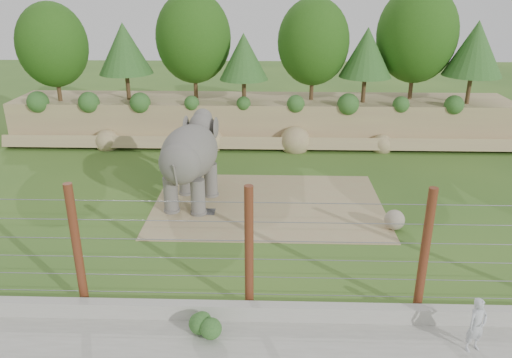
{
  "coord_description": "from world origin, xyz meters",
  "views": [
    {
      "loc": [
        0.58,
        -17.02,
        9.2
      ],
      "look_at": [
        0.0,
        2.0,
        1.6
      ],
      "focal_mm": 35.0,
      "sensor_mm": 36.0,
      "label": 1
    }
  ],
  "objects_px": {
    "barrier_fence": "(249,250)",
    "zookeeper": "(477,325)",
    "stone_ball": "(394,220)",
    "elephant": "(190,164)"
  },
  "relations": [
    {
      "from": "stone_ball",
      "to": "zookeeper",
      "type": "distance_m",
      "value": 6.94
    },
    {
      "from": "elephant",
      "to": "stone_ball",
      "type": "xyz_separation_m",
      "value": [
        8.36,
        -2.23,
        -1.42
      ]
    },
    {
      "from": "elephant",
      "to": "zookeeper",
      "type": "height_order",
      "value": "elephant"
    },
    {
      "from": "stone_ball",
      "to": "zookeeper",
      "type": "xyz_separation_m",
      "value": [
        0.54,
        -6.91,
        0.38
      ]
    },
    {
      "from": "stone_ball",
      "to": "zookeeper",
      "type": "height_order",
      "value": "zookeeper"
    },
    {
      "from": "elephant",
      "to": "zookeeper",
      "type": "distance_m",
      "value": 12.8
    },
    {
      "from": "barrier_fence",
      "to": "stone_ball",
      "type": "bearing_deg",
      "value": 43.8
    },
    {
      "from": "barrier_fence",
      "to": "zookeeper",
      "type": "height_order",
      "value": "barrier_fence"
    },
    {
      "from": "stone_ball",
      "to": "elephant",
      "type": "bearing_deg",
      "value": 165.05
    },
    {
      "from": "stone_ball",
      "to": "barrier_fence",
      "type": "relative_size",
      "value": 0.04
    }
  ]
}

